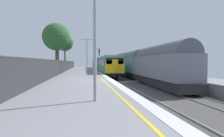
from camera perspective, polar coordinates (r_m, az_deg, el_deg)
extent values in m
cube|color=gray|center=(17.80, -9.54, -5.19)|extent=(6.40, 110.00, 1.00)
cube|color=silver|center=(17.92, -0.22, -3.49)|extent=(0.60, 110.00, 0.01)
cube|color=yellow|center=(17.83, -2.61, -3.52)|extent=(0.12, 110.00, 0.01)
cube|color=#423F3D|center=(19.71, 16.83, -6.32)|extent=(11.00, 110.00, 0.20)
cube|color=slate|center=(21.30, 25.18, -4.18)|extent=(3.60, 110.00, 1.00)
cube|color=gray|center=(18.19, 2.87, -6.47)|extent=(0.07, 110.00, 0.08)
cube|color=gray|center=(18.52, 7.25, -6.34)|extent=(0.07, 110.00, 0.08)
cube|color=gray|center=(19.36, 14.63, -6.02)|extent=(0.07, 110.00, 0.08)
cube|color=gray|center=(19.96, 18.45, -5.82)|extent=(0.07, 110.00, 0.08)
cube|color=#2D846B|center=(36.07, -1.59, 1.23)|extent=(2.80, 19.43, 2.30)
cube|color=black|center=(36.10, -1.58, -0.79)|extent=(2.64, 18.83, 0.25)
cube|color=#999E9E|center=(36.07, -1.59, 3.25)|extent=(2.68, 19.43, 0.24)
cube|color=black|center=(35.93, -3.82, 1.70)|extent=(0.02, 17.83, 0.84)
cube|color=teal|center=(31.09, -3.13, 0.94)|extent=(0.03, 1.10, 1.90)
cube|color=teal|center=(40.77, -4.36, 1.16)|extent=(0.03, 1.10, 1.90)
cylinder|color=black|center=(28.99, -1.48, -2.43)|extent=(0.12, 0.84, 0.84)
cylinder|color=black|center=(29.21, 1.57, -2.40)|extent=(0.12, 0.84, 0.84)
cylinder|color=black|center=(43.12, -3.72, -1.02)|extent=(0.12, 0.84, 0.84)
cylinder|color=black|center=(43.27, -1.66, -1.00)|extent=(0.12, 0.84, 0.84)
cube|color=#2D846B|center=(56.00, -3.97, 1.46)|extent=(2.80, 19.43, 2.30)
cube|color=black|center=(56.03, -3.97, 0.16)|extent=(2.64, 18.83, 0.25)
cube|color=#999E9E|center=(56.01, -3.98, 2.76)|extent=(2.68, 19.43, 0.24)
cube|color=black|center=(55.92, -5.42, 1.77)|extent=(0.02, 17.83, 0.84)
cube|color=teal|center=(51.07, -5.15, 1.31)|extent=(0.03, 1.10, 1.90)
cube|color=teal|center=(60.77, -5.65, 1.40)|extent=(0.03, 1.10, 1.90)
cylinder|color=black|center=(48.90, -4.26, -0.67)|extent=(0.12, 0.84, 0.84)
cylinder|color=black|center=(49.03, -2.44, -0.66)|extent=(0.12, 0.84, 0.84)
cylinder|color=black|center=(63.09, -5.16, -0.10)|extent=(0.12, 0.84, 0.84)
cylinder|color=black|center=(63.19, -3.75, -0.09)|extent=(0.12, 0.84, 0.84)
cube|color=yellow|center=(26.49, 0.85, 0.45)|extent=(2.70, 0.10, 1.70)
cube|color=black|center=(26.47, 0.86, 2.18)|extent=(2.40, 0.08, 0.80)
cube|color=yellow|center=(26.35, 0.90, 0.77)|extent=(0.80, 0.24, 1.80)
cylinder|color=white|center=(26.32, -1.17, -1.19)|extent=(0.18, 0.06, 0.18)
cylinder|color=white|center=(26.62, 2.89, -1.16)|extent=(0.18, 0.06, 0.18)
cylinder|color=black|center=(26.25, 0.95, -1.75)|extent=(0.20, 0.35, 0.20)
cube|color=black|center=(56.01, -3.98, 3.02)|extent=(0.60, 0.90, 0.20)
cube|color=#232326|center=(21.44, 14.28, -3.68)|extent=(2.30, 12.72, 0.79)
cube|color=slate|center=(21.35, 14.32, 0.53)|extent=(2.60, 11.92, 2.36)
cylinder|color=#515660|center=(21.35, 14.34, 3.69)|extent=(2.39, 11.52, 2.39)
cylinder|color=black|center=(17.18, 17.47, -5.50)|extent=(0.12, 0.84, 0.84)
cylinder|color=black|center=(17.91, 21.99, -5.26)|extent=(0.12, 0.84, 0.84)
cylinder|color=black|center=(25.28, 8.84, -3.09)|extent=(0.12, 0.84, 0.84)
cylinder|color=black|center=(25.78, 12.16, -3.01)|extent=(0.12, 0.84, 0.84)
cube|color=#232326|center=(34.28, 5.58, -1.56)|extent=(2.30, 12.72, 0.79)
cube|color=slate|center=(34.22, 5.59, 1.07)|extent=(2.60, 11.92, 2.36)
cylinder|color=#515660|center=(34.23, 5.60, 3.04)|extent=(2.39, 11.52, 2.39)
cylinder|color=black|center=(29.88, 6.13, -2.31)|extent=(0.12, 0.84, 0.84)
cylinder|color=black|center=(30.31, 8.99, -2.27)|extent=(0.12, 0.84, 0.84)
cylinder|color=black|center=(38.37, 2.89, -1.37)|extent=(0.12, 0.84, 0.84)
cylinder|color=black|center=(38.70, 5.16, -1.35)|extent=(0.12, 0.84, 0.84)
cube|color=#232326|center=(47.50, 1.67, -0.59)|extent=(2.30, 12.72, 0.79)
cube|color=slate|center=(47.46, 1.68, 1.31)|extent=(2.60, 11.92, 2.36)
cylinder|color=#515660|center=(47.46, 1.68, 2.73)|extent=(2.39, 11.52, 2.39)
cylinder|color=black|center=(43.08, 1.65, -1.02)|extent=(0.12, 0.84, 0.84)
cylinder|color=black|center=(43.38, 3.68, -1.00)|extent=(0.12, 0.84, 0.84)
cylinder|color=black|center=(51.68, -0.01, -0.53)|extent=(0.12, 0.84, 0.84)
cylinder|color=black|center=(51.93, 1.69, -0.52)|extent=(0.12, 0.84, 0.84)
cube|color=#232326|center=(60.85, -0.52, -0.05)|extent=(2.30, 12.72, 0.79)
cube|color=slate|center=(60.82, -0.53, 1.44)|extent=(2.60, 11.92, 2.36)
cylinder|color=#515660|center=(60.82, -0.53, 2.55)|extent=(2.39, 11.52, 2.39)
cylinder|color=black|center=(56.43, -0.71, -0.33)|extent=(0.12, 0.84, 0.84)
cylinder|color=black|center=(56.66, 0.85, -0.32)|extent=(0.12, 0.84, 0.84)
cylinder|color=black|center=(65.08, -1.72, -0.03)|extent=(0.12, 0.84, 0.84)
cylinder|color=black|center=(65.28, -0.36, -0.02)|extent=(0.12, 0.84, 0.84)
cylinder|color=#47474C|center=(42.18, -4.95, 2.68)|extent=(0.18, 0.18, 4.55)
cube|color=#47474C|center=(42.30, -4.35, 5.77)|extent=(0.90, 0.12, 0.12)
cube|color=black|center=(42.30, -3.80, 5.02)|extent=(0.28, 0.20, 1.00)
cylinder|color=black|center=(42.20, -3.79, 5.46)|extent=(0.16, 0.04, 0.16)
cylinder|color=black|center=(42.18, -3.79, 5.03)|extent=(0.16, 0.04, 0.16)
cylinder|color=#19D83F|center=(42.16, -3.79, 4.60)|extent=(0.16, 0.04, 0.16)
cube|color=black|center=(42.26, -3.80, 4.01)|extent=(0.32, 0.16, 0.24)
cylinder|color=#59595B|center=(38.20, -4.75, 1.11)|extent=(0.08, 0.08, 2.33)
cylinder|color=black|center=(38.20, -4.75, 2.94)|extent=(0.59, 0.02, 0.59)
cylinder|color=silver|center=(38.19, -4.75, 2.94)|extent=(0.56, 0.02, 0.56)
cube|color=black|center=(38.18, -4.75, 2.94)|extent=(0.24, 0.01, 0.18)
cylinder|color=#93999E|center=(8.43, -5.06, 7.79)|extent=(0.14, 0.14, 5.11)
cylinder|color=#93999E|center=(30.18, -7.39, 3.72)|extent=(0.14, 0.14, 5.32)
cube|color=#93999E|center=(30.38, -6.55, 8.55)|extent=(0.90, 0.08, 0.08)
cylinder|color=silver|center=(30.38, -5.69, 8.40)|extent=(0.20, 0.20, 0.18)
cube|color=#93999E|center=(30.36, -8.27, 8.55)|extent=(0.90, 0.08, 0.08)
cylinder|color=silver|center=(30.36, -9.12, 8.40)|extent=(0.20, 0.20, 0.18)
cube|color=#282B2D|center=(17.99, -19.00, -0.52)|extent=(0.03, 99.00, 1.93)
cube|color=#38383D|center=(17.98, -19.03, 2.55)|extent=(0.06, 99.00, 0.06)
cylinder|color=#38383D|center=(17.99, -19.00, -0.52)|extent=(0.07, 0.07, 1.93)
cylinder|color=#38383D|center=(29.55, -14.78, 0.43)|extent=(0.07, 0.07, 1.93)
cylinder|color=#38383D|center=(41.18, -12.94, 0.84)|extent=(0.07, 0.07, 1.93)
cylinder|color=#38383D|center=(52.83, -11.91, 1.07)|extent=(0.07, 0.07, 1.93)
cylinder|color=#38383D|center=(64.50, -11.25, 1.22)|extent=(0.07, 0.07, 1.93)
cylinder|color=#473323|center=(43.68, -15.54, 3.26)|extent=(0.31, 0.31, 5.56)
sphere|color=#33662D|center=(43.93, -15.59, 8.01)|extent=(3.12, 3.12, 3.12)
sphere|color=#33662D|center=(43.70, -15.04, 7.54)|extent=(2.20, 2.20, 2.20)
cylinder|color=#473323|center=(48.96, -13.71, 2.97)|extent=(0.34, 0.34, 5.30)
sphere|color=#234C23|center=(49.18, -13.75, 7.34)|extent=(4.01, 4.01, 4.01)
sphere|color=#234C23|center=(49.34, -13.80, 6.74)|extent=(2.63, 2.63, 2.63)
cylinder|color=#473323|center=(35.23, -16.08, 2.98)|extent=(0.39, 0.39, 4.79)
sphere|color=#285628|center=(35.50, -16.13, 8.98)|extent=(4.78, 4.78, 4.78)
sphere|color=#285628|center=(34.90, -16.88, 8.10)|extent=(2.78, 2.78, 2.78)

